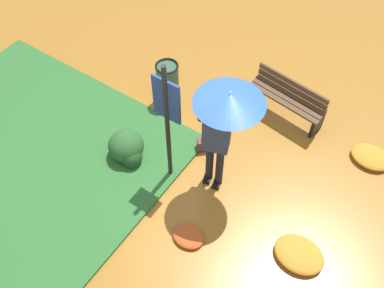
% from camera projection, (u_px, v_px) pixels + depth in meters
% --- Properties ---
extents(ground_plane, '(18.00, 18.00, 0.00)m').
position_uv_depth(ground_plane, '(201.00, 178.00, 6.97)').
color(ground_plane, '#9E6623').
extents(grass_verge, '(4.80, 4.00, 0.05)m').
position_uv_depth(grass_verge, '(26.00, 153.00, 7.26)').
color(grass_verge, '#2D662D').
rests_on(grass_verge, ground_plane).
extents(person_with_umbrella, '(0.96, 0.96, 2.04)m').
position_uv_depth(person_with_umbrella, '(224.00, 117.00, 5.72)').
color(person_with_umbrella, black).
rests_on(person_with_umbrella, ground_plane).
extents(info_sign_post, '(0.44, 0.07, 2.30)m').
position_uv_depth(info_sign_post, '(167.00, 113.00, 5.90)').
color(info_sign_post, black).
rests_on(info_sign_post, ground_plane).
extents(handbag, '(0.31, 0.31, 0.37)m').
position_uv_depth(handbag, '(206.00, 144.00, 7.25)').
color(handbag, brown).
rests_on(handbag, ground_plane).
extents(park_bench, '(1.40, 0.56, 0.75)m').
position_uv_depth(park_bench, '(287.00, 100.00, 7.52)').
color(park_bench, black).
rests_on(park_bench, ground_plane).
extents(trash_bin, '(0.42, 0.42, 0.83)m').
position_uv_depth(trash_bin, '(168.00, 83.00, 7.76)').
color(trash_bin, '#2D5138').
rests_on(trash_bin, ground_plane).
extents(shrub_cluster, '(0.64, 0.58, 0.53)m').
position_uv_depth(shrub_cluster, '(127.00, 148.00, 7.05)').
color(shrub_cluster, '#285628').
rests_on(shrub_cluster, ground_plane).
extents(leaf_pile_near_person, '(0.49, 0.39, 0.11)m').
position_uv_depth(leaf_pile_near_person, '(188.00, 236.00, 6.27)').
color(leaf_pile_near_person, '#B74C1E').
rests_on(leaf_pile_near_person, ground_plane).
extents(leaf_pile_by_bench, '(0.72, 0.58, 0.16)m').
position_uv_depth(leaf_pile_by_bench, '(299.00, 254.00, 6.07)').
color(leaf_pile_by_bench, '#C68428').
rests_on(leaf_pile_by_bench, ground_plane).
extents(leaf_pile_far_path, '(0.66, 0.53, 0.15)m').
position_uv_depth(leaf_pile_far_path, '(371.00, 157.00, 7.15)').
color(leaf_pile_far_path, '#C68428').
rests_on(leaf_pile_far_path, ground_plane).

